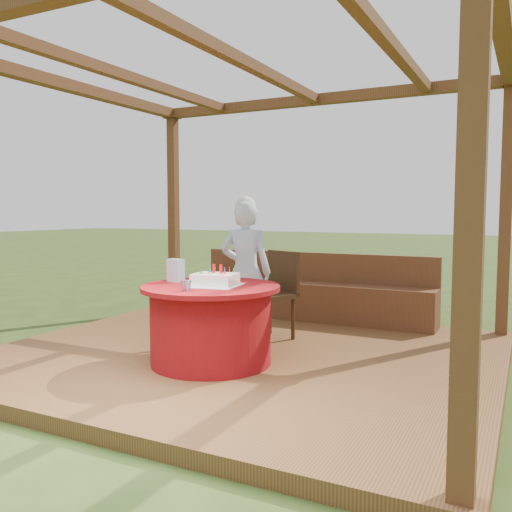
{
  "coord_description": "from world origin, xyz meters",
  "views": [
    {
      "loc": [
        2.37,
        -4.42,
        1.44
      ],
      "look_at": [
        0.0,
        0.25,
        1.0
      ],
      "focal_mm": 38.0,
      "sensor_mm": 36.0,
      "label": 1
    }
  ],
  "objects_px": {
    "bench": "(310,297)",
    "gift_bag": "(176,270)",
    "table": "(211,324)",
    "chair": "(274,289)",
    "drinking_glass": "(186,286)",
    "elderly_woman": "(246,270)",
    "birthday_cake": "(215,280)"
  },
  "relations": [
    {
      "from": "table",
      "to": "birthday_cake",
      "type": "bearing_deg",
      "value": -17.61
    },
    {
      "from": "table",
      "to": "chair",
      "type": "bearing_deg",
      "value": 85.55
    },
    {
      "from": "elderly_woman",
      "to": "table",
      "type": "bearing_deg",
      "value": -83.2
    },
    {
      "from": "table",
      "to": "drinking_glass",
      "type": "relative_size",
      "value": 13.15
    },
    {
      "from": "elderly_woman",
      "to": "drinking_glass",
      "type": "height_order",
      "value": "elderly_woman"
    },
    {
      "from": "table",
      "to": "gift_bag",
      "type": "bearing_deg",
      "value": 172.23
    },
    {
      "from": "bench",
      "to": "gift_bag",
      "type": "relative_size",
      "value": 14.64
    },
    {
      "from": "table",
      "to": "elderly_woman",
      "type": "relative_size",
      "value": 0.82
    },
    {
      "from": "gift_bag",
      "to": "drinking_glass",
      "type": "height_order",
      "value": "gift_bag"
    },
    {
      "from": "birthday_cake",
      "to": "drinking_glass",
      "type": "xyz_separation_m",
      "value": [
        -0.05,
        -0.36,
        -0.01
      ]
    },
    {
      "from": "bench",
      "to": "table",
      "type": "bearing_deg",
      "value": -91.57
    },
    {
      "from": "table",
      "to": "chair",
      "type": "relative_size",
      "value": 1.32
    },
    {
      "from": "gift_bag",
      "to": "drinking_glass",
      "type": "xyz_separation_m",
      "value": [
        0.41,
        -0.43,
        -0.06
      ]
    },
    {
      "from": "table",
      "to": "chair",
      "type": "height_order",
      "value": "chair"
    },
    {
      "from": "elderly_woman",
      "to": "drinking_glass",
      "type": "distance_m",
      "value": 1.21
    },
    {
      "from": "bench",
      "to": "gift_bag",
      "type": "distance_m",
      "value": 2.26
    },
    {
      "from": "bench",
      "to": "birthday_cake",
      "type": "distance_m",
      "value": 2.28
    },
    {
      "from": "chair",
      "to": "gift_bag",
      "type": "height_order",
      "value": "chair"
    },
    {
      "from": "elderly_woman",
      "to": "birthday_cake",
      "type": "height_order",
      "value": "elderly_woman"
    },
    {
      "from": "elderly_woman",
      "to": "gift_bag",
      "type": "xyz_separation_m",
      "value": [
        -0.3,
        -0.77,
        0.05
      ]
    },
    {
      "from": "drinking_glass",
      "to": "gift_bag",
      "type": "bearing_deg",
      "value": 133.16
    },
    {
      "from": "table",
      "to": "chair",
      "type": "xyz_separation_m",
      "value": [
        0.09,
        1.11,
        0.16
      ]
    },
    {
      "from": "birthday_cake",
      "to": "chair",
      "type": "bearing_deg",
      "value": 88.47
    },
    {
      "from": "bench",
      "to": "drinking_glass",
      "type": "height_order",
      "value": "bench"
    },
    {
      "from": "gift_bag",
      "to": "table",
      "type": "bearing_deg",
      "value": 4.64
    },
    {
      "from": "drinking_glass",
      "to": "elderly_woman",
      "type": "bearing_deg",
      "value": 95.0
    },
    {
      "from": "bench",
      "to": "gift_bag",
      "type": "bearing_deg",
      "value": -102.06
    },
    {
      "from": "gift_bag",
      "to": "bench",
      "type": "bearing_deg",
      "value": 90.35
    },
    {
      "from": "gift_bag",
      "to": "drinking_glass",
      "type": "bearing_deg",
      "value": -34.43
    },
    {
      "from": "elderly_woman",
      "to": "birthday_cake",
      "type": "bearing_deg",
      "value": -79.62
    },
    {
      "from": "gift_bag",
      "to": "elderly_woman",
      "type": "bearing_deg",
      "value": 81.08
    },
    {
      "from": "table",
      "to": "gift_bag",
      "type": "relative_size",
      "value": 5.82
    }
  ]
}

